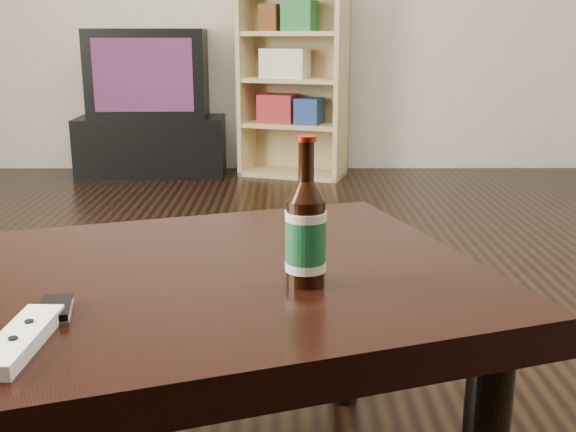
{
  "coord_description": "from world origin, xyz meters",
  "views": [
    {
      "loc": [
        0.17,
        -1.71,
        0.91
      ],
      "look_at": [
        0.17,
        -0.62,
        0.62
      ],
      "focal_mm": 42.0,
      "sensor_mm": 36.0,
      "label": 1
    }
  ],
  "objects_px": {
    "phone": "(55,310)",
    "remote": "(21,339)",
    "coffee_table": "(111,317)",
    "tv": "(149,73)",
    "tv_stand": "(153,145)",
    "beer_bottle": "(306,234)",
    "bookshelf": "(293,76)"
  },
  "relations": [
    {
      "from": "phone",
      "to": "remote",
      "type": "distance_m",
      "value": 0.11
    },
    {
      "from": "coffee_table",
      "to": "remote",
      "type": "distance_m",
      "value": 0.27
    },
    {
      "from": "phone",
      "to": "tv",
      "type": "bearing_deg",
      "value": 86.05
    },
    {
      "from": "phone",
      "to": "remote",
      "type": "relative_size",
      "value": 0.51
    },
    {
      "from": "tv_stand",
      "to": "tv",
      "type": "xyz_separation_m",
      "value": [
        0.0,
        -0.0,
        0.48
      ]
    },
    {
      "from": "tv",
      "to": "phone",
      "type": "height_order",
      "value": "tv"
    },
    {
      "from": "beer_bottle",
      "to": "remote",
      "type": "height_order",
      "value": "beer_bottle"
    },
    {
      "from": "tv_stand",
      "to": "bookshelf",
      "type": "xyz_separation_m",
      "value": [
        0.95,
        -0.05,
        0.46
      ]
    },
    {
      "from": "tv_stand",
      "to": "bookshelf",
      "type": "height_order",
      "value": "bookshelf"
    },
    {
      "from": "tv_stand",
      "to": "tv",
      "type": "relative_size",
      "value": 1.26
    },
    {
      "from": "phone",
      "to": "remote",
      "type": "height_order",
      "value": "remote"
    },
    {
      "from": "remote",
      "to": "bookshelf",
      "type": "bearing_deg",
      "value": 84.91
    },
    {
      "from": "coffee_table",
      "to": "phone",
      "type": "distance_m",
      "value": 0.17
    },
    {
      "from": "coffee_table",
      "to": "beer_bottle",
      "type": "distance_m",
      "value": 0.38
    },
    {
      "from": "tv",
      "to": "beer_bottle",
      "type": "distance_m",
      "value": 3.57
    },
    {
      "from": "tv_stand",
      "to": "coffee_table",
      "type": "distance_m",
      "value": 3.49
    },
    {
      "from": "beer_bottle",
      "to": "remote",
      "type": "bearing_deg",
      "value": -148.69
    },
    {
      "from": "bookshelf",
      "to": "coffee_table",
      "type": "height_order",
      "value": "bookshelf"
    },
    {
      "from": "bookshelf",
      "to": "beer_bottle",
      "type": "distance_m",
      "value": 3.39
    },
    {
      "from": "tv_stand",
      "to": "beer_bottle",
      "type": "relative_size",
      "value": 3.79
    },
    {
      "from": "bookshelf",
      "to": "phone",
      "type": "distance_m",
      "value": 3.55
    },
    {
      "from": "tv_stand",
      "to": "phone",
      "type": "distance_m",
      "value": 3.63
    },
    {
      "from": "coffee_table",
      "to": "phone",
      "type": "xyz_separation_m",
      "value": [
        -0.05,
        -0.14,
        0.07
      ]
    },
    {
      "from": "remote",
      "to": "phone",
      "type": "bearing_deg",
      "value": 86.15
    },
    {
      "from": "tv_stand",
      "to": "beer_bottle",
      "type": "bearing_deg",
      "value": -76.49
    },
    {
      "from": "bookshelf",
      "to": "phone",
      "type": "xyz_separation_m",
      "value": [
        -0.4,
        -3.52,
        -0.15
      ]
    },
    {
      "from": "beer_bottle",
      "to": "coffee_table",
      "type": "bearing_deg",
      "value": 178.18
    },
    {
      "from": "coffee_table",
      "to": "beer_bottle",
      "type": "bearing_deg",
      "value": -1.82
    },
    {
      "from": "tv",
      "to": "tv_stand",
      "type": "bearing_deg",
      "value": 90.0
    },
    {
      "from": "bookshelf",
      "to": "tv",
      "type": "bearing_deg",
      "value": -164.52
    },
    {
      "from": "bookshelf",
      "to": "coffee_table",
      "type": "bearing_deg",
      "value": -77.49
    },
    {
      "from": "bookshelf",
      "to": "coffee_table",
      "type": "relative_size",
      "value": 0.83
    }
  ]
}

